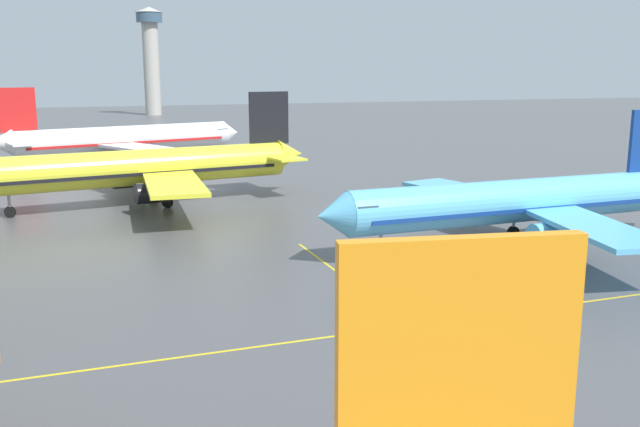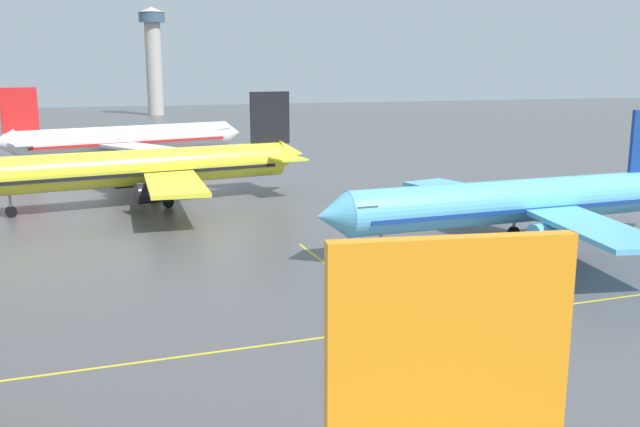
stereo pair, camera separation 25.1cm
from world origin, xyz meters
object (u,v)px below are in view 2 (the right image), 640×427
at_px(airliner_third_row, 146,168).
at_px(control_tower, 153,52).
at_px(airliner_far_left_stand, 125,139).
at_px(airliner_second_row, 520,202).

xyz_separation_m(airliner_third_row, control_tower, (19.65, 161.01, 16.20)).
relative_size(airliner_third_row, airliner_far_left_stand, 1.01).
distance_m(airliner_far_left_stand, control_tower, 129.75).
bearing_deg(airliner_third_row, airliner_far_left_stand, 89.49).
bearing_deg(airliner_far_left_stand, airliner_second_row, -66.55).
height_order(airliner_third_row, control_tower, control_tower).
bearing_deg(control_tower, airliner_third_row, -96.96).
height_order(airliner_third_row, airliner_far_left_stand, airliner_far_left_stand).
height_order(airliner_far_left_stand, control_tower, control_tower).
height_order(airliner_second_row, airliner_third_row, airliner_third_row).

